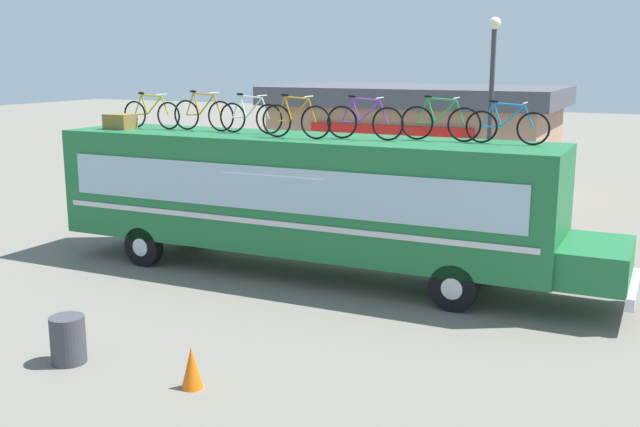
% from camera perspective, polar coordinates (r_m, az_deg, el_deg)
% --- Properties ---
extents(ground_plane, '(120.00, 120.00, 0.00)m').
position_cam_1_polar(ground_plane, '(17.60, -1.68, -4.55)').
color(ground_plane, slate).
extents(bus, '(13.31, 2.48, 3.23)m').
position_cam_1_polar(bus, '(17.08, -1.15, 1.50)').
color(bus, '#1E6B38').
rests_on(bus, ground).
extents(luggage_bag_1, '(0.68, 0.53, 0.38)m').
position_cam_1_polar(luggage_bag_1, '(19.40, -15.11, 6.84)').
color(luggage_bag_1, olive).
rests_on(luggage_bag_1, bus).
extents(rooftop_bicycle_1, '(1.73, 0.44, 0.91)m').
position_cam_1_polar(rooftop_bicycle_1, '(19.29, -12.83, 7.50)').
color(rooftop_bicycle_1, black).
rests_on(rooftop_bicycle_1, bus).
extents(rooftop_bicycle_2, '(1.74, 0.44, 0.98)m').
position_cam_1_polar(rooftop_bicycle_2, '(18.50, -8.95, 7.55)').
color(rooftop_bicycle_2, black).
rests_on(rooftop_bicycle_2, bus).
extents(rooftop_bicycle_3, '(1.70, 0.44, 0.94)m').
position_cam_1_polar(rooftop_bicycle_3, '(17.68, -5.37, 7.41)').
color(rooftop_bicycle_3, black).
rests_on(rooftop_bicycle_3, bus).
extents(rooftop_bicycle_4, '(1.71, 0.44, 0.98)m').
position_cam_1_polar(rooftop_bicycle_4, '(16.49, -1.87, 7.19)').
color(rooftop_bicycle_4, black).
rests_on(rooftop_bicycle_4, bus).
extents(rooftop_bicycle_5, '(1.80, 0.44, 0.96)m').
position_cam_1_polar(rooftop_bicycle_5, '(16.23, 3.43, 7.09)').
color(rooftop_bicycle_5, black).
rests_on(rooftop_bicycle_5, bus).
extents(rooftop_bicycle_6, '(1.77, 0.44, 0.97)m').
position_cam_1_polar(rooftop_bicycle_6, '(16.14, 9.21, 6.95)').
color(rooftop_bicycle_6, black).
rests_on(rooftop_bicycle_6, bus).
extents(rooftop_bicycle_7, '(1.73, 0.44, 0.90)m').
position_cam_1_polar(rooftop_bicycle_7, '(15.79, 14.15, 6.55)').
color(rooftop_bicycle_7, black).
rests_on(rooftop_bicycle_7, bus).
extents(roadside_building, '(10.76, 6.55, 3.95)m').
position_cam_1_polar(roadside_building, '(29.08, 7.46, 5.87)').
color(roadside_building, tan).
rests_on(roadside_building, ground).
extents(trash_bin, '(0.57, 0.57, 0.80)m').
position_cam_1_polar(trash_bin, '(13.10, -18.79, -9.16)').
color(trash_bin, '#3F3F47').
rests_on(trash_bin, ground).
extents(traffic_cone, '(0.33, 0.33, 0.66)m').
position_cam_1_polar(traffic_cone, '(11.71, -9.82, -11.57)').
color(traffic_cone, orange).
rests_on(traffic_cone, ground).
extents(street_lamp, '(0.35, 0.35, 6.09)m').
position_cam_1_polar(street_lamp, '(21.63, 12.99, 8.19)').
color(street_lamp, '#38383D').
rests_on(street_lamp, ground).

